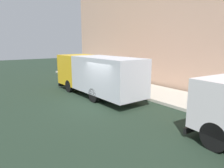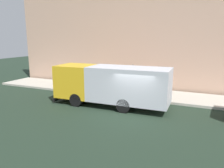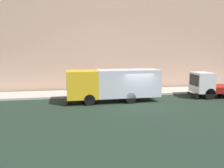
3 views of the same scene
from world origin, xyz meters
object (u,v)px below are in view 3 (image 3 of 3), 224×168
street_sign_post (117,79)px  large_utility_truck (113,84)px  pedestrian_walking (93,84)px  small_flatbed_truck (212,86)px

street_sign_post → large_utility_truck: bearing=161.3°
pedestrian_walking → street_sign_post: street_sign_post is taller
large_utility_truck → pedestrian_walking: 4.06m
large_utility_truck → pedestrian_walking: large_utility_truck is taller
small_flatbed_truck → pedestrian_walking: 11.53m
small_flatbed_truck → pedestrian_walking: small_flatbed_truck is taller
small_flatbed_truck → pedestrian_walking: size_ratio=3.17×
large_utility_truck → small_flatbed_truck: (0.17, -9.54, -0.46)m
large_utility_truck → pedestrian_walking: bearing=19.1°
large_utility_truck → small_flatbed_truck: size_ratio=1.56×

